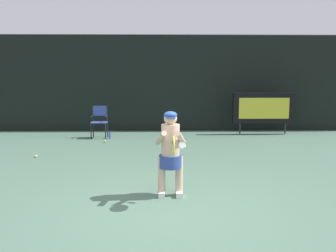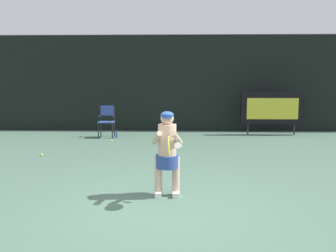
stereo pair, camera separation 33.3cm
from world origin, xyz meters
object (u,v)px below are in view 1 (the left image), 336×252
scoreboard (263,108)px  tennis_ball_loose (36,156)px  tennis_racket (174,146)px  tennis_player (170,151)px  umpire_chair (99,120)px  tennis_ball_spare (105,141)px  water_bottle (110,135)px

scoreboard → tennis_ball_loose: 7.89m
scoreboard → tennis_racket: 8.07m
scoreboard → tennis_player: (-3.51, -6.80, -0.16)m
scoreboard → umpire_chair: 5.83m
tennis_player → tennis_racket: tennis_player is taller
umpire_chair → tennis_ball_spare: umpire_chair is taller
scoreboard → umpire_chair: (-5.78, -0.68, -0.33)m
tennis_racket → tennis_ball_spare: size_ratio=8.85×
scoreboard → tennis_ball_loose: bearing=-151.5°
umpire_chair → water_bottle: (0.37, -0.18, -0.50)m
scoreboard → tennis_player: 7.65m
umpire_chair → tennis_ball_loose: umpire_chair is taller
umpire_chair → tennis_ball_loose: 3.30m
umpire_chair → tennis_ball_spare: (0.31, -0.89, -0.58)m
tennis_racket → tennis_ball_spare: tennis_racket is taller
scoreboard → tennis_ball_spare: (-5.47, -1.57, -0.91)m
tennis_racket → tennis_ball_spare: 6.12m
umpire_chair → tennis_racket: size_ratio=1.79×
scoreboard → tennis_racket: scoreboard is taller
water_bottle → tennis_ball_loose: 3.24m
umpire_chair → scoreboard: bearing=6.7°
tennis_ball_spare → water_bottle: bearing=85.8°
scoreboard → water_bottle: bearing=-171.0°
tennis_player → tennis_ball_loose: 4.61m
tennis_ball_loose → water_bottle: bearing=62.9°
tennis_racket → tennis_ball_spare: (-1.99, 5.71, -0.93)m
tennis_player → tennis_racket: size_ratio=2.42×
water_bottle → tennis_ball_spare: 0.72m
scoreboard → umpire_chair: bearing=-173.3°
scoreboard → umpire_chair: size_ratio=2.04×
water_bottle → tennis_player: 6.27m
tennis_ball_loose → tennis_ball_spare: same height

